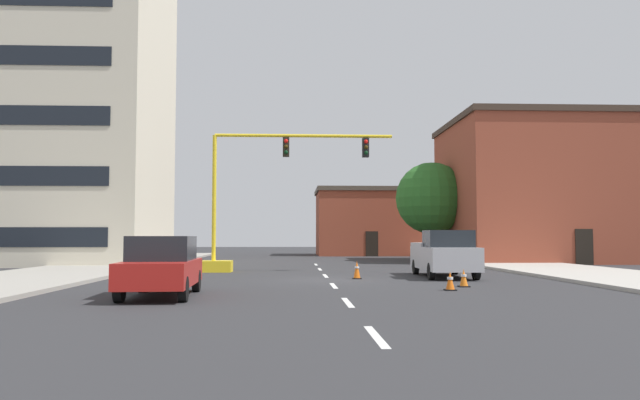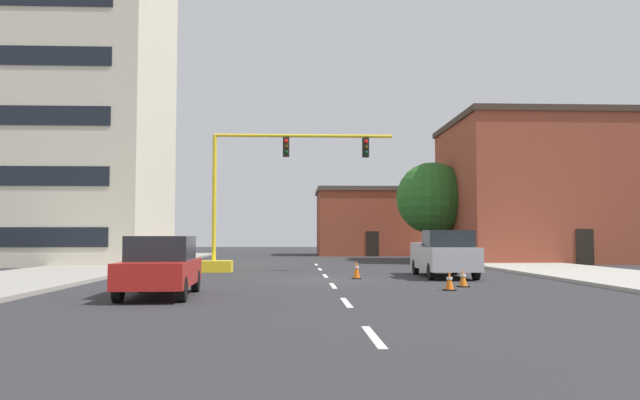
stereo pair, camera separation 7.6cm
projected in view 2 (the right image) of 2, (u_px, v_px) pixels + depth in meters
ground_plane at (328, 280)px, 24.59m from camera, size 160.00×160.00×0.00m
sidewalk_left at (91, 268)px, 32.07m from camera, size 6.00×56.00×0.14m
sidewalk_right at (542, 267)px, 33.08m from camera, size 6.00×56.00×0.14m
lane_stripe_seg_0 at (373, 336)px, 10.63m from camera, size 0.16×2.40×0.01m
lane_stripe_seg_1 at (346, 302)px, 16.12m from camera, size 0.16×2.40×0.01m
lane_stripe_seg_2 at (333, 286)px, 21.60m from camera, size 0.16×2.40×0.01m
lane_stripe_seg_3 at (325, 276)px, 27.09m from camera, size 0.16×2.40×0.01m
lane_stripe_seg_4 at (320, 269)px, 32.57m from camera, size 0.16×2.40×0.01m
lane_stripe_seg_5 at (316, 265)px, 38.06m from camera, size 0.16×2.40×0.01m
building_tall_left at (36, 78)px, 40.12m from camera, size 16.38×11.82×24.04m
building_brick_center at (367, 222)px, 58.14m from camera, size 9.57×8.05×6.22m
building_row_right at (547, 191)px, 43.22m from camera, size 13.51×11.28×9.87m
traffic_signal_gantry at (240, 225)px, 30.30m from camera, size 9.73×1.20×6.83m
tree_right_far at (432, 198)px, 43.90m from camera, size 5.11×5.11×7.03m
pickup_truck_silver at (444, 254)px, 26.34m from camera, size 2.16×5.46×1.99m
sedan_red_near_left at (161, 266)px, 17.75m from camera, size 2.04×4.58×1.74m
traffic_cone_roadside_a at (357, 270)px, 25.18m from camera, size 0.36×0.36×0.74m
traffic_cone_roadside_b at (463, 278)px, 21.12m from camera, size 0.36×0.36×0.62m
traffic_cone_roadside_c at (449, 281)px, 19.73m from camera, size 0.36×0.36×0.61m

